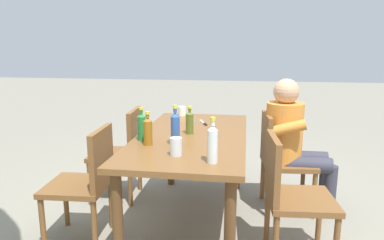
% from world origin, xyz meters
% --- Properties ---
extents(ground_plane, '(24.00, 24.00, 0.00)m').
position_xyz_m(ground_plane, '(0.00, 0.00, 0.00)').
color(ground_plane, gray).
extents(dining_table, '(1.73, 0.85, 0.76)m').
position_xyz_m(dining_table, '(0.00, 0.00, 0.66)').
color(dining_table, brown).
rests_on(dining_table, ground_plane).
extents(chair_near_right, '(0.48, 0.48, 0.87)m').
position_xyz_m(chair_near_right, '(0.38, -0.73, 0.49)').
color(chair_near_right, brown).
rests_on(chair_near_right, ground_plane).
extents(chair_far_left, '(0.47, 0.47, 0.87)m').
position_xyz_m(chair_far_left, '(-0.38, 0.73, 0.49)').
color(chair_far_left, brown).
rests_on(chair_far_left, ground_plane).
extents(chair_near_left, '(0.47, 0.47, 0.87)m').
position_xyz_m(chair_near_left, '(-0.40, -0.73, 0.49)').
color(chair_near_left, brown).
rests_on(chair_near_left, ground_plane).
extents(chair_far_right, '(0.47, 0.47, 0.87)m').
position_xyz_m(chair_far_right, '(0.39, 0.73, 0.49)').
color(chair_far_right, brown).
rests_on(chair_far_right, ground_plane).
extents(person_in_white_shirt, '(0.47, 0.62, 1.18)m').
position_xyz_m(person_in_white_shirt, '(0.39, -0.84, 0.66)').
color(person_in_white_shirt, orange).
rests_on(person_in_white_shirt, ground_plane).
extents(bottle_green, '(0.06, 0.06, 0.25)m').
position_xyz_m(bottle_green, '(-0.22, 0.35, 0.87)').
color(bottle_green, '#287A38').
rests_on(bottle_green, dining_table).
extents(bottle_olive, '(0.06, 0.06, 0.23)m').
position_xyz_m(bottle_olive, '(0.03, 0.02, 0.85)').
color(bottle_olive, '#566623').
rests_on(bottle_olive, dining_table).
extents(bottle_clear, '(0.06, 0.06, 0.28)m').
position_xyz_m(bottle_clear, '(-0.66, -0.23, 0.88)').
color(bottle_clear, white).
rests_on(bottle_clear, dining_table).
extents(bottle_blue, '(0.06, 0.06, 0.29)m').
position_xyz_m(bottle_blue, '(-0.32, 0.07, 0.88)').
color(bottle_blue, '#2D56A3').
rests_on(bottle_blue, dining_table).
extents(bottle_amber, '(0.06, 0.06, 0.24)m').
position_xyz_m(bottle_amber, '(-0.33, 0.27, 0.86)').
color(bottle_amber, '#996019').
rests_on(bottle_amber, dining_table).
extents(cup_steel, '(0.07, 0.07, 0.09)m').
position_xyz_m(cup_steel, '(0.34, 0.06, 0.80)').
color(cup_steel, '#B2B7BC').
rests_on(cup_steel, dining_table).
extents(cup_white, '(0.08, 0.08, 0.09)m').
position_xyz_m(cup_white, '(0.76, 0.22, 0.80)').
color(cup_white, white).
rests_on(cup_white, dining_table).
extents(cup_glass, '(0.08, 0.08, 0.12)m').
position_xyz_m(cup_glass, '(-0.55, 0.02, 0.82)').
color(cup_glass, silver).
rests_on(cup_glass, dining_table).
extents(table_knife, '(0.23, 0.10, 0.01)m').
position_xyz_m(table_knife, '(0.43, -0.04, 0.76)').
color(table_knife, silver).
rests_on(table_knife, dining_table).
extents(backpack_by_far_side, '(0.33, 0.20, 0.45)m').
position_xyz_m(backpack_by_far_side, '(1.41, -0.11, 0.22)').
color(backpack_by_far_side, '#2D4784').
rests_on(backpack_by_far_side, ground_plane).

